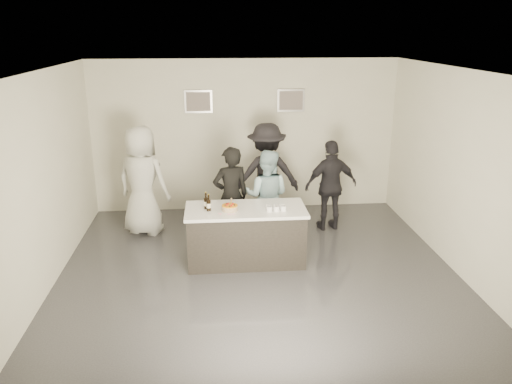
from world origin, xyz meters
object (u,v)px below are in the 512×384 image
bar_counter (246,235)px  person_main_blue (267,196)px  beer_bottle_b (209,203)px  person_guest_right (331,186)px  person_guest_back (266,175)px  beer_bottle_a (206,201)px  person_main_black (231,196)px  person_guest_left (142,181)px  cake (230,208)px

bar_counter → person_main_blue: (0.42, 0.85, 0.36)m
beer_bottle_b → person_guest_right: person_guest_right is taller
bar_counter → person_guest_back: 1.74m
person_main_blue → person_guest_right: (1.21, 0.39, 0.03)m
beer_bottle_b → person_guest_back: (1.06, 1.66, -0.07)m
beer_bottle_a → person_guest_right: bearing=28.4°
person_main_black → person_guest_back: (0.69, 0.86, 0.11)m
person_guest_left → person_guest_right: person_guest_left is taller
beer_bottle_b → person_main_blue: person_main_blue is taller
person_guest_back → person_guest_left: bearing=1.1°
beer_bottle_b → person_guest_right: 2.57m
person_main_blue → person_guest_right: person_guest_right is taller
person_guest_left → person_main_black: bearing=-178.8°
person_guest_left → person_guest_back: (2.23, 0.24, -0.02)m
cake → person_main_black: 0.81m
beer_bottle_a → person_main_blue: 1.33m
person_main_blue → beer_bottle_a: bearing=55.7°
person_main_blue → person_guest_back: 0.76m
beer_bottle_a → person_main_black: person_main_black is taller
cake → person_main_black: person_main_black is taller
cake → person_guest_right: person_guest_right is taller
cake → person_main_black: size_ratio=0.14×
person_guest_right → beer_bottle_b: bearing=22.1°
person_main_black → person_main_blue: 0.63m
bar_counter → beer_bottle_b: (-0.57, -0.06, 0.58)m
beer_bottle_a → beer_bottle_b: same height
person_guest_back → beer_bottle_a: bearing=49.7°
cake → person_guest_right: (1.88, 1.32, -0.11)m
bar_counter → beer_bottle_a: 0.84m
beer_bottle_b → beer_bottle_a: bearing=113.0°
beer_bottle_b → person_guest_left: person_guest_left is taller
person_main_blue → person_guest_right: bearing=-144.9°
bar_counter → person_main_blue: 1.01m
bar_counter → person_main_blue: bearing=63.7°
bar_counter → person_main_black: size_ratio=1.09×
person_guest_back → cake: bearing=61.0°
person_main_blue → beer_bottle_b: bearing=60.0°
beer_bottle_a → person_main_black: 0.83m
bar_counter → person_guest_back: size_ratio=0.97×
person_guest_back → person_guest_right: bearing=158.0°
beer_bottle_a → person_guest_left: bearing=130.7°
person_main_blue → person_guest_left: size_ratio=0.82×
beer_bottle_b → person_main_black: size_ratio=0.15×
person_main_black → person_guest_left: person_guest_left is taller
cake → person_guest_left: bearing=136.3°
person_main_black → person_main_blue: person_main_black is taller
cake → beer_bottle_b: bearing=177.6°
person_main_black → person_guest_right: (1.83, 0.51, -0.02)m
person_guest_left → person_guest_right: (3.37, -0.11, -0.15)m
bar_counter → person_guest_back: (0.49, 1.59, 0.51)m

